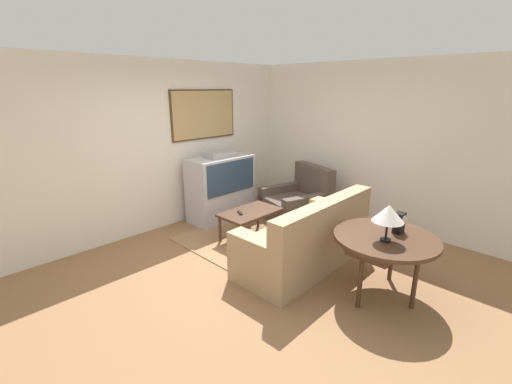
{
  "coord_description": "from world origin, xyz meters",
  "views": [
    {
      "loc": [
        -2.81,
        -2.81,
        2.27
      ],
      "look_at": [
        0.72,
        0.66,
        0.75
      ],
      "focal_mm": 24.0,
      "sensor_mm": 36.0,
      "label": 1
    }
  ],
  "objects_px": {
    "console_table": "(386,242)",
    "table_lamp": "(389,214)",
    "tv": "(221,188)",
    "coffee_table": "(250,214)",
    "armchair": "(297,203)",
    "mantel_clock": "(399,223)",
    "couch": "(307,241)"
  },
  "relations": [
    {
      "from": "couch",
      "to": "console_table",
      "type": "height_order",
      "value": "couch"
    },
    {
      "from": "tv",
      "to": "coffee_table",
      "type": "xyz_separation_m",
      "value": [
        -0.24,
        -0.98,
        -0.18
      ]
    },
    {
      "from": "couch",
      "to": "table_lamp",
      "type": "relative_size",
      "value": 4.88
    },
    {
      "from": "armchair",
      "to": "console_table",
      "type": "relative_size",
      "value": 1.09
    },
    {
      "from": "couch",
      "to": "console_table",
      "type": "distance_m",
      "value": 1.06
    },
    {
      "from": "console_table",
      "to": "table_lamp",
      "type": "xyz_separation_m",
      "value": [
        -0.12,
        -0.04,
        0.37
      ]
    },
    {
      "from": "couch",
      "to": "armchair",
      "type": "bearing_deg",
      "value": -139.38
    },
    {
      "from": "armchair",
      "to": "table_lamp",
      "type": "distance_m",
      "value": 2.68
    },
    {
      "from": "console_table",
      "to": "table_lamp",
      "type": "bearing_deg",
      "value": -160.35
    },
    {
      "from": "table_lamp",
      "to": "mantel_clock",
      "type": "xyz_separation_m",
      "value": [
        0.32,
        -0.0,
        -0.19
      ]
    },
    {
      "from": "tv",
      "to": "table_lamp",
      "type": "xyz_separation_m",
      "value": [
        -0.4,
        -3.17,
        0.45
      ]
    },
    {
      "from": "armchair",
      "to": "console_table",
      "type": "distance_m",
      "value": 2.5
    },
    {
      "from": "tv",
      "to": "armchair",
      "type": "relative_size",
      "value": 1.0
    },
    {
      "from": "coffee_table",
      "to": "tv",
      "type": "bearing_deg",
      "value": 76.16
    },
    {
      "from": "coffee_table",
      "to": "table_lamp",
      "type": "bearing_deg",
      "value": -94.04
    },
    {
      "from": "mantel_clock",
      "to": "armchair",
      "type": "bearing_deg",
      "value": 64.8
    },
    {
      "from": "coffee_table",
      "to": "table_lamp",
      "type": "distance_m",
      "value": 2.28
    },
    {
      "from": "armchair",
      "to": "coffee_table",
      "type": "distance_m",
      "value": 1.2
    },
    {
      "from": "armchair",
      "to": "table_lamp",
      "type": "relative_size",
      "value": 3.04
    },
    {
      "from": "armchair",
      "to": "tv",
      "type": "bearing_deg",
      "value": -119.01
    },
    {
      "from": "console_table",
      "to": "table_lamp",
      "type": "relative_size",
      "value": 2.79
    },
    {
      "from": "coffee_table",
      "to": "mantel_clock",
      "type": "relative_size",
      "value": 4.03
    },
    {
      "from": "coffee_table",
      "to": "mantel_clock",
      "type": "bearing_deg",
      "value": -85.7
    },
    {
      "from": "armchair",
      "to": "table_lamp",
      "type": "height_order",
      "value": "table_lamp"
    },
    {
      "from": "tv",
      "to": "armchair",
      "type": "bearing_deg",
      "value": -45.59
    },
    {
      "from": "couch",
      "to": "mantel_clock",
      "type": "height_order",
      "value": "mantel_clock"
    },
    {
      "from": "console_table",
      "to": "armchair",
      "type": "bearing_deg",
      "value": 60.23
    },
    {
      "from": "couch",
      "to": "armchair",
      "type": "height_order",
      "value": "couch"
    },
    {
      "from": "tv",
      "to": "coffee_table",
      "type": "height_order",
      "value": "tv"
    },
    {
      "from": "armchair",
      "to": "mantel_clock",
      "type": "relative_size",
      "value": 5.29
    },
    {
      "from": "tv",
      "to": "couch",
      "type": "bearing_deg",
      "value": -98.54
    },
    {
      "from": "console_table",
      "to": "mantel_clock",
      "type": "distance_m",
      "value": 0.27
    }
  ]
}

